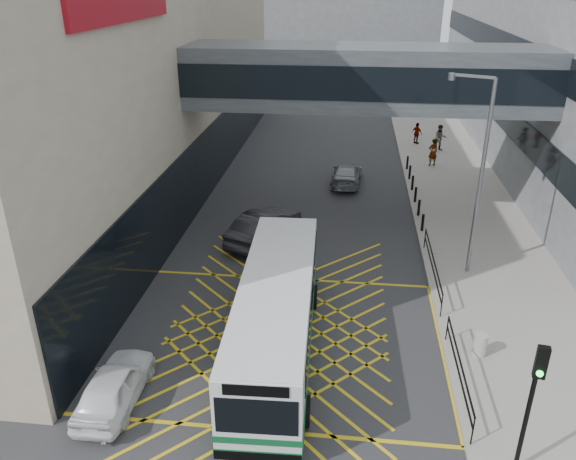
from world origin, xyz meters
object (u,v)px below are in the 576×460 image
(pedestrian_b, at_px, (440,138))
(car_dark, at_px, (264,227))
(litter_bin, at_px, (480,345))
(bus, at_px, (277,312))
(pedestrian_c, at_px, (417,133))
(traffic_light, at_px, (533,393))
(pedestrian_a, at_px, (433,152))
(street_lamp, at_px, (478,167))
(car_silver, at_px, (347,173))
(car_white, at_px, (114,385))

(pedestrian_b, bearing_deg, car_dark, -128.56)
(litter_bin, distance_m, pedestrian_b, 25.09)
(bus, distance_m, pedestrian_c, 27.97)
(car_dark, xyz_separation_m, pedestrian_c, (9.08, 18.26, 0.16))
(bus, distance_m, traffic_light, 8.58)
(traffic_light, bearing_deg, litter_bin, 100.38)
(pedestrian_c, bearing_deg, car_dark, 107.14)
(pedestrian_a, relative_size, pedestrian_c, 1.16)
(traffic_light, height_order, street_lamp, street_lamp)
(car_silver, xyz_separation_m, litter_bin, (4.93, -17.39, -0.11))
(litter_bin, bearing_deg, car_silver, 105.84)
(pedestrian_a, bearing_deg, car_white, 38.56)
(traffic_light, xyz_separation_m, pedestrian_b, (1.80, 30.10, -1.73))
(car_dark, relative_size, car_silver, 1.18)
(car_white, relative_size, car_silver, 0.95)
(car_dark, xyz_separation_m, street_lamp, (9.29, -2.19, 4.17))
(litter_bin, height_order, pedestrian_b, pedestrian_b)
(pedestrian_a, bearing_deg, litter_bin, 63.02)
(litter_bin, xyz_separation_m, pedestrian_b, (1.79, 25.02, 0.54))
(car_white, bearing_deg, car_silver, -108.06)
(car_silver, bearing_deg, litter_bin, 109.04)
(bus, distance_m, pedestrian_a, 23.00)
(car_dark, bearing_deg, traffic_light, 145.33)
(car_dark, height_order, litter_bin, car_dark)
(street_lamp, bearing_deg, bus, -115.77)
(car_white, distance_m, traffic_light, 11.95)
(car_dark, xyz_separation_m, litter_bin, (8.81, -8.41, -0.23))
(car_white, xyz_separation_m, pedestrian_c, (11.93, 30.21, 0.31))
(traffic_light, height_order, litter_bin, traffic_light)
(car_dark, relative_size, pedestrian_a, 2.75)
(car_dark, bearing_deg, pedestrian_b, -100.33)
(car_silver, distance_m, traffic_light, 23.11)
(car_white, bearing_deg, litter_bin, -163.37)
(traffic_light, bearing_deg, pedestrian_c, 99.97)
(car_silver, height_order, pedestrian_a, pedestrian_a)
(pedestrian_b, bearing_deg, pedestrian_c, 126.61)
(litter_bin, xyz_separation_m, pedestrian_a, (0.84, 21.29, 0.52))
(car_white, distance_m, litter_bin, 12.18)
(bus, xyz_separation_m, pedestrian_a, (7.87, 21.61, -0.48))
(bus, xyz_separation_m, car_dark, (-1.78, 8.73, -0.77))
(bus, distance_m, car_dark, 8.94)
(pedestrian_a, bearing_deg, car_dark, 28.44)
(bus, distance_m, litter_bin, 7.11)
(traffic_light, bearing_deg, pedestrian_a, 98.64)
(street_lamp, height_order, pedestrian_a, street_lamp)
(traffic_light, relative_size, pedestrian_c, 2.55)
(traffic_light, bearing_deg, pedestrian_b, 97.05)
(traffic_light, distance_m, pedestrian_c, 31.81)
(bus, xyz_separation_m, traffic_light, (7.02, -4.77, 1.27))
(car_white, distance_m, street_lamp, 16.16)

